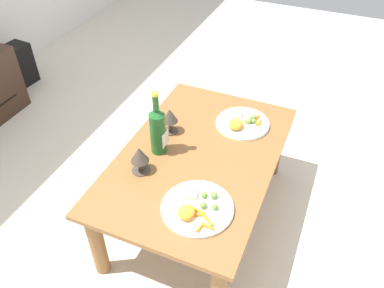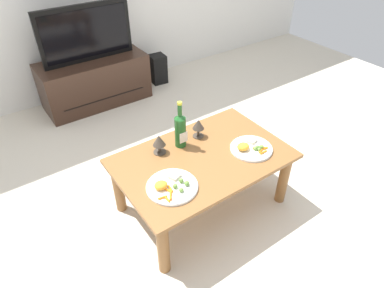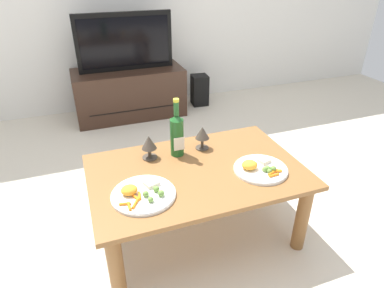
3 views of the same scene
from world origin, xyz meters
name	(u,v)px [view 1 (image 1 of 3)]	position (x,y,z in m)	size (l,w,h in m)	color
ground_plane	(198,214)	(0.00, 0.00, 0.00)	(6.40, 6.40, 0.00)	beige
dining_table	(198,166)	(0.00, 0.00, 0.36)	(1.10, 0.71, 0.43)	brown
floor_speaker	(20,64)	(0.72, 1.81, 0.16)	(0.17, 0.17, 0.32)	black
wine_bottle	(158,129)	(-0.05, 0.19, 0.56)	(0.07, 0.08, 0.33)	#1E5923
goblet_left	(140,156)	(-0.20, 0.20, 0.52)	(0.08, 0.08, 0.13)	#473D33
goblet_right	(170,117)	(0.11, 0.20, 0.52)	(0.08, 0.08, 0.14)	#473D33
dinner_plate_left	(197,207)	(-0.31, -0.12, 0.44)	(0.30, 0.30, 0.05)	white
dinner_plate_right	(242,123)	(0.30, -0.12, 0.45)	(0.28, 0.28, 0.06)	white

